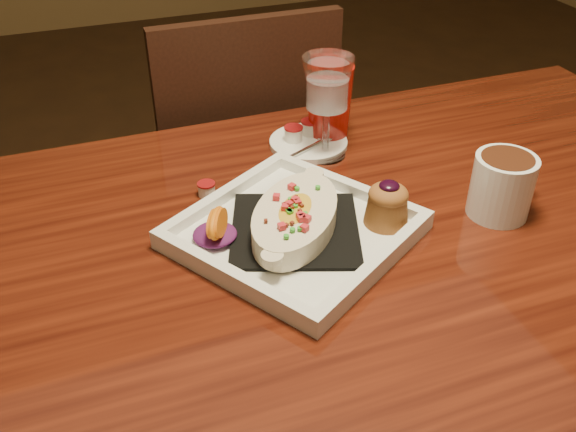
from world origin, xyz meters
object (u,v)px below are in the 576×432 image
object	(u,v)px
table	(350,287)
goblet	(327,89)
coffee_mug	(504,183)
red_tumbler	(329,103)
saucer	(307,141)
plate	(303,223)
chair_far	(238,174)

from	to	relation	value
table	goblet	distance (m)	0.34
coffee_mug	red_tumbler	world-z (taller)	red_tumbler
coffee_mug	saucer	distance (m)	0.37
plate	saucer	size ratio (longest dim) A/B	2.84
goblet	plate	bearing A→B (deg)	-120.79
plate	goblet	xyz separation A→B (m)	(0.13, 0.22, 0.10)
saucer	table	bearing A→B (deg)	-98.24
chair_far	red_tumbler	size ratio (longest dim) A/B	6.52
plate	saucer	xyz separation A→B (m)	(0.11, 0.26, -0.02)
coffee_mug	red_tumbler	size ratio (longest dim) A/B	0.92
coffee_mug	goblet	world-z (taller)	goblet
table	red_tumbler	bearing A→B (deg)	73.32
coffee_mug	goblet	size ratio (longest dim) A/B	0.71
coffee_mug	red_tumbler	xyz separation A→B (m)	(-0.15, 0.33, 0.02)
table	saucer	world-z (taller)	saucer
table	chair_far	size ratio (longest dim) A/B	1.61
chair_far	plate	bearing A→B (deg)	83.33
table	goblet	world-z (taller)	goblet
saucer	red_tumbler	world-z (taller)	red_tumbler
chair_far	goblet	world-z (taller)	goblet
table	chair_far	xyz separation A→B (m)	(-0.00, 0.63, -0.15)
chair_far	goblet	distance (m)	0.54
red_tumbler	plate	bearing A→B (deg)	-120.24
plate	table	bearing A→B (deg)	-55.08
coffee_mug	goblet	xyz separation A→B (m)	(-0.18, 0.27, 0.07)
table	coffee_mug	size ratio (longest dim) A/B	11.39
coffee_mug	saucer	bearing A→B (deg)	103.99
plate	coffee_mug	size ratio (longest dim) A/B	3.14
table	chair_far	distance (m)	0.65
coffee_mug	plate	bearing A→B (deg)	152.58
goblet	chair_far	bearing A→B (deg)	98.92
plate	goblet	bearing A→B (deg)	27.81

